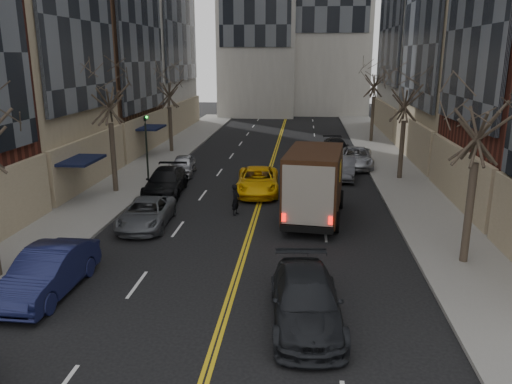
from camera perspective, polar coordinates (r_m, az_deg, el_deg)
sidewalk_left at (r=37.67m, az=-12.23°, el=2.84°), size 4.00×66.00×0.15m
sidewalk_right at (r=36.53m, az=15.81°, el=2.22°), size 4.00×66.00×0.15m
tree_lf_mid at (r=30.20m, az=-16.60°, el=12.05°), size 3.20×3.20×8.91m
tree_lf_far at (r=42.57m, az=-9.98°, el=12.45°), size 3.20×3.20×8.12m
tree_rt_near at (r=20.15m, az=24.44°, el=9.57°), size 3.20×3.20×8.71m
tree_rt_mid at (r=33.70m, az=16.82°, el=11.58°), size 3.20×3.20×8.32m
tree_rt_far at (r=48.48m, az=13.48°, el=13.45°), size 3.20×3.20×9.11m
traffic_signal at (r=32.00m, az=-12.43°, el=5.65°), size 0.29×0.26×4.70m
ups_truck at (r=24.99m, az=6.71°, el=0.92°), size 3.28×6.86×3.63m
observer_sedan at (r=15.69m, az=5.73°, el=-12.28°), size 2.52×5.36×1.51m
taxi at (r=29.91m, az=0.20°, el=1.28°), size 2.80×5.47×1.48m
pedestrian at (r=25.79m, az=-2.33°, el=-0.88°), size 0.55×0.68×1.62m
parked_lf_b at (r=18.83m, az=-22.69°, el=-8.42°), size 1.82×4.92×1.61m
parked_lf_c at (r=24.67m, az=-12.42°, el=-2.38°), size 2.41×4.79×1.30m
parked_lf_d at (r=30.14m, az=-10.28°, el=1.16°), size 2.45×5.30×1.50m
parked_lf_e at (r=34.95m, az=-8.33°, el=3.06°), size 1.97×4.04×1.33m
parked_rt_a at (r=34.03m, az=9.96°, el=2.74°), size 1.96×4.50×1.44m
parked_rt_b at (r=37.67m, az=11.39°, el=3.88°), size 2.72×5.30×1.43m
parked_rt_c at (r=42.01m, az=9.16°, el=5.09°), size 2.37×4.78×1.33m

